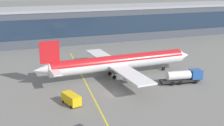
# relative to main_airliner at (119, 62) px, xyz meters

# --- Properties ---
(ground_plane) EXTENTS (700.00, 700.00, 0.00)m
(ground_plane) POSITION_rel_main_airliner_xyz_m (-5.75, -11.60, -3.93)
(ground_plane) COLOR slate
(apron_lead_in_line) EXTENTS (9.09, 79.55, 0.01)m
(apron_lead_in_line) POSITION_rel_main_airliner_xyz_m (-10.70, -9.60, -3.93)
(apron_lead_in_line) COLOR yellow
(apron_lead_in_line) RESTS_ON ground_plane
(terminal_building) EXTENTS (208.08, 20.82, 14.24)m
(terminal_building) POSITION_rel_main_airliner_xyz_m (-4.90, 52.44, 3.21)
(terminal_building) COLOR #424751
(terminal_building) RESTS_ON ground_plane
(main_airliner) EXTENTS (45.00, 35.84, 11.12)m
(main_airliner) POSITION_rel_main_airliner_xyz_m (0.00, 0.00, 0.00)
(main_airliner) COLOR white
(main_airliner) RESTS_ON ground_plane
(fuel_tanker) EXTENTS (11.04, 3.97, 3.25)m
(fuel_tanker) POSITION_rel_main_airliner_xyz_m (13.27, -10.84, -2.19)
(fuel_tanker) COLOR #232326
(fuel_tanker) RESTS_ON ground_plane
(crew_van) EXTENTS (3.37, 5.38, 2.30)m
(crew_van) POSITION_rel_main_airliner_xyz_m (-16.34, -14.12, -2.62)
(crew_van) COLOR yellow
(crew_van) RESTS_ON ground_plane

